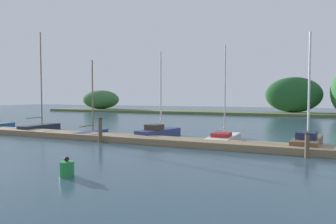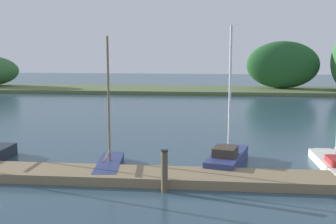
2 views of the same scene
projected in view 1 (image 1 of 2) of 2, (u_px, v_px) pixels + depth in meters
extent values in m
cube|color=#847051|center=(107.00, 137.00, 20.11)|extent=(27.18, 1.80, 0.35)
cube|color=#56663D|center=(226.00, 113.00, 50.63)|extent=(68.74, 8.00, 0.40)
ellipsoid|color=#235628|center=(293.00, 95.00, 47.39)|extent=(8.37, 3.50, 5.46)
ellipsoid|color=#386B38|center=(101.00, 99.00, 61.92)|extent=(8.21, 4.69, 3.73)
cube|color=#285684|center=(8.00, 125.00, 28.00)|extent=(0.81, 1.14, 0.40)
cube|color=#232833|center=(40.00, 128.00, 24.62)|extent=(1.00, 3.51, 0.56)
cube|color=#232833|center=(54.00, 127.00, 26.06)|extent=(0.55, 0.88, 0.48)
cylinder|color=#7F6647|center=(41.00, 79.00, 24.66)|extent=(0.09, 0.09, 7.39)
cylinder|color=#7F6647|center=(35.00, 118.00, 24.17)|extent=(0.07, 1.59, 0.06)
cube|color=navy|center=(91.00, 133.00, 22.01)|extent=(1.30, 3.43, 0.36)
cube|color=navy|center=(102.00, 131.00, 23.45)|extent=(0.60, 0.89, 0.31)
cylinder|color=#7F6647|center=(93.00, 95.00, 22.12)|extent=(0.10, 0.10, 5.08)
cylinder|color=#7F6647|center=(87.00, 126.00, 21.47)|extent=(0.29, 1.75, 0.08)
cube|color=navy|center=(158.00, 133.00, 21.08)|extent=(2.01, 3.76, 0.57)
cube|color=navy|center=(172.00, 132.00, 22.35)|extent=(0.85, 1.03, 0.48)
cube|color=#3D3328|center=(154.00, 127.00, 20.70)|extent=(1.13, 1.26, 0.37)
cylinder|color=silver|center=(161.00, 91.00, 21.14)|extent=(0.10, 0.10, 5.34)
cube|color=silver|center=(223.00, 138.00, 19.27)|extent=(1.41, 4.21, 0.37)
cube|color=silver|center=(230.00, 135.00, 21.00)|extent=(0.77, 1.05, 0.31)
cube|color=maroon|center=(221.00, 135.00, 18.77)|extent=(1.05, 1.27, 0.24)
cylinder|color=#B7B7BC|center=(225.00, 90.00, 19.41)|extent=(0.08, 0.08, 5.69)
cylinder|color=#B7B7BC|center=(222.00, 129.00, 18.79)|extent=(0.09, 1.80, 0.08)
cube|color=brown|center=(307.00, 143.00, 16.85)|extent=(1.73, 4.16, 0.56)
cube|color=brown|center=(311.00, 139.00, 18.42)|extent=(0.82, 1.08, 0.48)
cube|color=#1E2847|center=(306.00, 135.00, 16.39)|extent=(1.10, 1.31, 0.36)
cylinder|color=silver|center=(309.00, 85.00, 16.95)|extent=(0.12, 0.12, 5.82)
cylinder|color=brown|center=(100.00, 131.00, 18.82)|extent=(0.23, 0.23, 1.46)
cylinder|color=black|center=(100.00, 118.00, 18.79)|extent=(0.26, 0.26, 0.04)
cylinder|color=brown|center=(307.00, 146.00, 14.00)|extent=(0.20, 0.20, 1.11)
cylinder|color=black|center=(307.00, 134.00, 13.97)|extent=(0.23, 0.23, 0.04)
cylinder|color=#23843D|center=(67.00, 169.00, 10.78)|extent=(0.50, 0.50, 0.53)
sphere|color=black|center=(67.00, 159.00, 10.76)|extent=(0.18, 0.18, 0.18)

